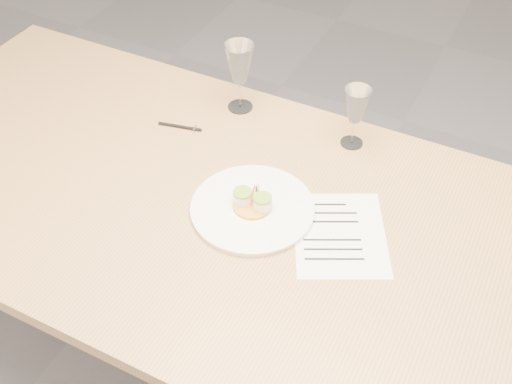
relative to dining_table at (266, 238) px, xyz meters
The scene contains 7 objects.
ground 0.68m from the dining_table, ahead, with size 7.00×7.00×0.00m, color slate.
dining_table is the anchor object (origin of this frame).
dinner_plate 0.09m from the dining_table, 161.01° to the left, with size 0.32×0.32×0.08m.
recipe_sheet 0.20m from the dining_table, 12.80° to the left, with size 0.33×0.36×0.00m.
ballpoint_pen 0.46m from the dining_table, 150.34° to the left, with size 0.13×0.04×0.01m.
wine_glass_0 0.54m from the dining_table, 125.66° to the left, with size 0.09×0.09×0.22m.
wine_glass_1 0.44m from the dining_table, 77.87° to the left, with size 0.07×0.07×0.19m.
Camera 1 is at (0.49, -1.01, 1.94)m, focal length 45.00 mm.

